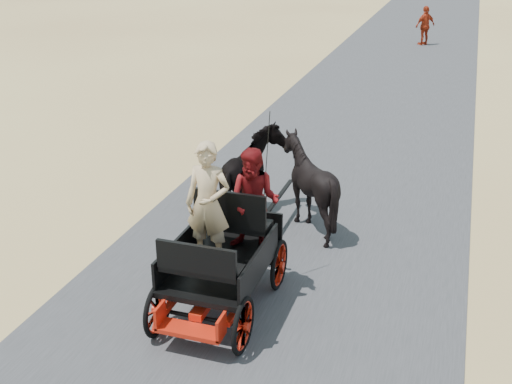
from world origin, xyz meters
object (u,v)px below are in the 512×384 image
(horse_right, at_px, (309,185))
(pedestrian, at_px, (425,26))
(carriage, at_px, (222,286))
(horse_left, at_px, (251,178))

(horse_right, xyz_separation_m, pedestrian, (0.52, 19.96, 0.01))
(carriage, xyz_separation_m, pedestrian, (1.07, 22.96, 0.50))
(horse_left, distance_m, horse_right, 1.10)
(pedestrian, bearing_deg, horse_left, 41.73)
(horse_left, relative_size, pedestrian, 1.16)
(carriage, relative_size, horse_left, 1.20)
(horse_left, xyz_separation_m, horse_right, (1.10, 0.00, 0.00))
(carriage, distance_m, pedestrian, 22.99)
(carriage, bearing_deg, pedestrian, 87.33)
(pedestrian, bearing_deg, carriage, 43.71)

